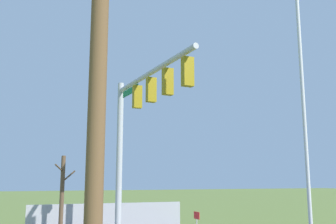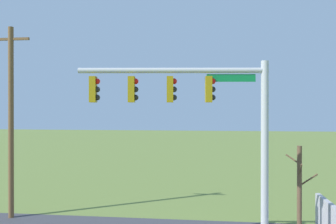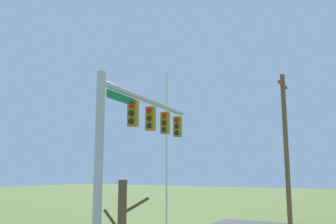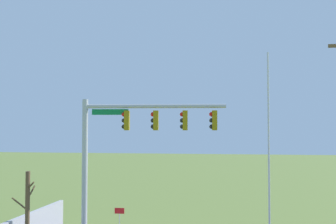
# 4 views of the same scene
# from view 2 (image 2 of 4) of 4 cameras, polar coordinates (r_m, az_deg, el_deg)

# --- Properties ---
(signal_mast) EXTENTS (7.00, 1.03, 7.13)m
(signal_mast) POSITION_cam_2_polar(r_m,az_deg,el_deg) (13.34, 5.87, -0.37)
(signal_mast) COLOR #B2B5BA
(signal_mast) RESTS_ON ground_plane
(utility_pole) EXTENTS (1.90, 0.26, 9.42)m
(utility_pole) POSITION_cam_2_polar(r_m,az_deg,el_deg) (19.37, -23.60, -1.01)
(utility_pole) COLOR brown
(utility_pole) RESTS_ON ground_plane
(bare_tree) EXTENTS (1.27, 1.02, 3.79)m
(bare_tree) POSITION_cam_2_polar(r_m,az_deg,el_deg) (16.65, 20.11, -11.36)
(bare_tree) COLOR brown
(bare_tree) RESTS_ON ground_plane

